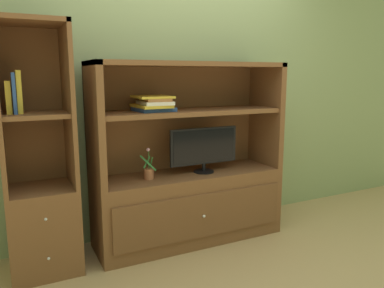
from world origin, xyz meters
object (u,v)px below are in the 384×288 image
at_px(media_console, 189,185).
at_px(upright_book_row, 14,94).
at_px(magazine_stack, 153,104).
at_px(tv_monitor, 204,148).
at_px(potted_plant, 149,172).
at_px(bookshelf_tall, 41,193).

xyz_separation_m(media_console, upright_book_row, (-1.27, -0.01, 0.78)).
bearing_deg(magazine_stack, tv_monitor, -4.93).
relative_size(media_console, potted_plant, 6.37).
bearing_deg(potted_plant, bookshelf_tall, 177.12).
xyz_separation_m(potted_plant, magazine_stack, (0.06, 0.03, 0.53)).
distance_m(tv_monitor, upright_book_row, 1.46).
height_order(media_console, potted_plant, media_console).
height_order(bookshelf_tall, upright_book_row, bookshelf_tall).
xyz_separation_m(media_console, tv_monitor, (0.12, -0.04, 0.32)).
bearing_deg(bookshelf_tall, media_console, -0.16).
distance_m(bookshelf_tall, upright_book_row, 0.70).
bearing_deg(tv_monitor, potted_plant, 179.07).
relative_size(potted_plant, magazine_stack, 0.73).
relative_size(tv_monitor, upright_book_row, 2.16).
height_order(media_console, tv_monitor, media_console).
xyz_separation_m(tv_monitor, bookshelf_tall, (-1.26, 0.05, -0.22)).
distance_m(magazine_stack, bookshelf_tall, 1.03).
bearing_deg(bookshelf_tall, upright_book_row, -175.11).
bearing_deg(magazine_stack, upright_book_row, 179.96).
xyz_separation_m(potted_plant, bookshelf_tall, (-0.78, 0.04, -0.07)).
bearing_deg(tv_monitor, media_console, 159.30).
bearing_deg(potted_plant, tv_monitor, -0.93).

